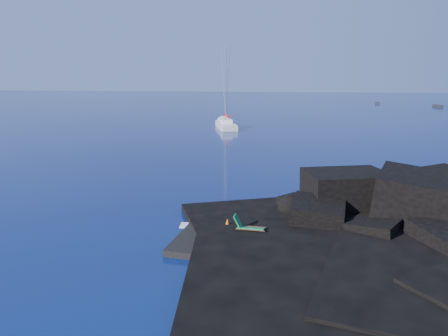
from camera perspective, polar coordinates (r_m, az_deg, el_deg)
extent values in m
plane|color=#040B3E|center=(24.66, -6.63, -9.60)|extent=(400.00, 400.00, 0.00)
cube|color=black|center=(24.44, 4.09, -9.75)|extent=(9.08, 6.86, 0.70)
cube|color=silver|center=(25.36, 7.12, -8.07)|extent=(2.32, 1.45, 0.06)
cone|color=#CF620A|center=(25.40, 0.45, -7.28)|extent=(0.49, 0.49, 0.60)
cube|color=black|center=(141.95, 19.39, 7.90)|extent=(1.95, 4.17, 0.53)
cube|color=#232428|center=(135.59, 26.14, 7.17)|extent=(1.49, 4.59, 0.61)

